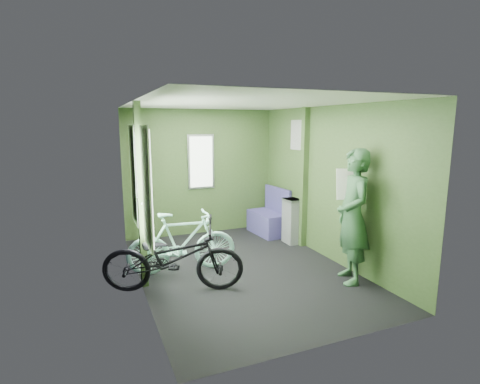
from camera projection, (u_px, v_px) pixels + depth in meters
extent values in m
plane|color=black|center=(243.00, 269.00, 5.31)|extent=(4.00, 4.00, 0.00)
cube|color=silver|center=(243.00, 103.00, 4.89)|extent=(2.80, 4.00, 0.02)
cube|color=#375025|center=(201.00, 172.00, 6.92)|extent=(2.80, 0.02, 2.30)
cube|color=#375025|center=(331.00, 226.00, 3.28)|extent=(2.80, 0.02, 2.30)
cube|color=#375025|center=(138.00, 197.00, 4.57)|extent=(0.02, 4.00, 2.30)
cube|color=#375025|center=(328.00, 183.00, 5.63)|extent=(0.02, 4.00, 2.30)
cube|color=#375025|center=(141.00, 197.00, 4.59)|extent=(0.08, 0.12, 2.30)
cube|color=silver|center=(148.00, 188.00, 4.05)|extent=(0.02, 0.56, 1.34)
cube|color=silver|center=(135.00, 175.00, 5.05)|extent=(0.02, 0.56, 1.34)
cube|color=white|center=(146.00, 138.00, 3.96)|extent=(0.00, 0.12, 0.12)
cube|color=white|center=(134.00, 136.00, 4.96)|extent=(0.00, 0.12, 0.12)
cylinder|color=silver|center=(147.00, 200.00, 4.62)|extent=(0.03, 0.40, 0.03)
cube|color=#375025|center=(304.00, 178.00, 6.15)|extent=(0.10, 0.10, 2.30)
cube|color=white|center=(297.00, 135.00, 6.31)|extent=(0.02, 0.40, 0.50)
cube|color=silver|center=(201.00, 162.00, 6.84)|extent=(0.50, 0.02, 1.00)
imported|color=black|center=(174.00, 292.00, 4.59)|extent=(1.85, 1.24, 0.98)
imported|color=#9AE6D0|center=(183.00, 273.00, 5.17)|extent=(1.54, 0.73, 0.95)
imported|color=#34603A|center=(353.00, 217.00, 4.77)|extent=(0.60, 0.74, 1.74)
cube|color=silver|center=(347.00, 184.00, 5.00)|extent=(0.29, 0.18, 0.41)
cube|color=slate|center=(292.00, 221.00, 6.44)|extent=(0.23, 0.32, 0.77)
cube|color=navy|center=(268.00, 223.00, 7.01)|extent=(0.52, 0.86, 0.41)
cube|color=navy|center=(278.00, 200.00, 7.01)|extent=(0.12, 0.82, 0.46)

